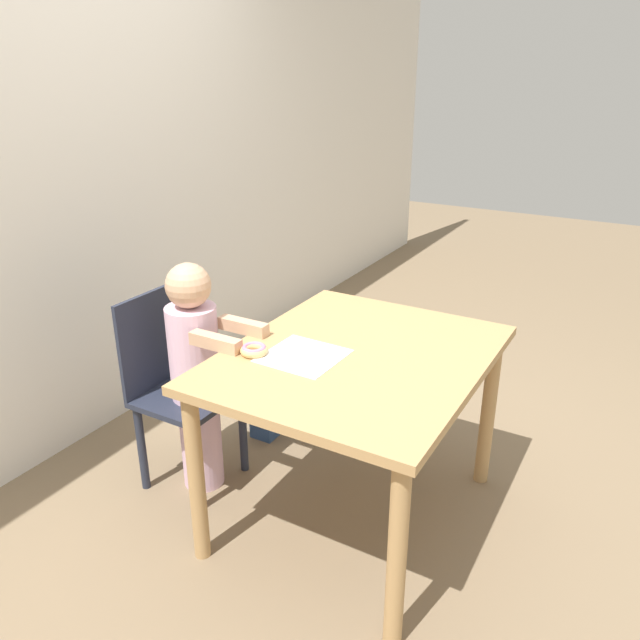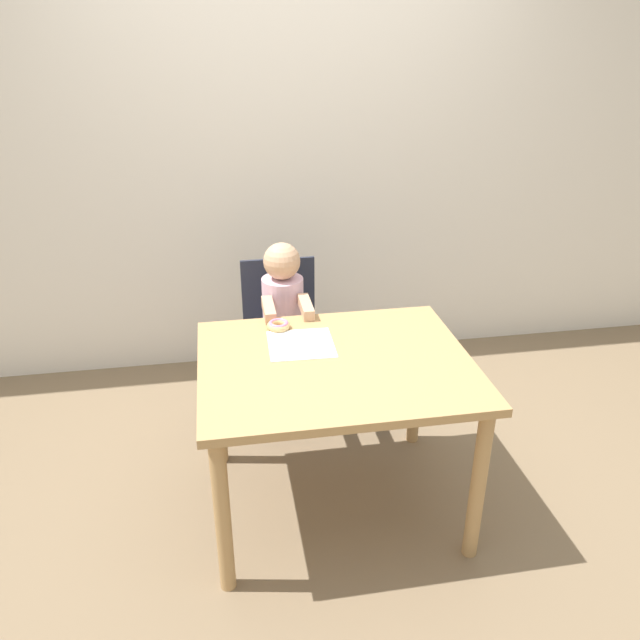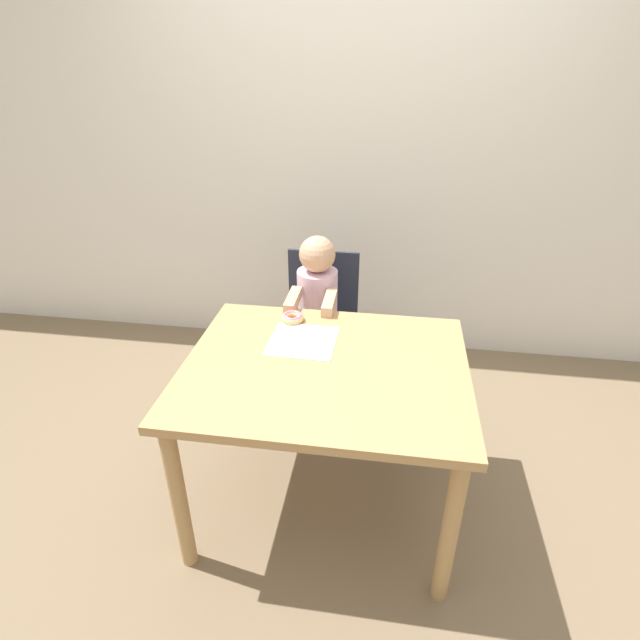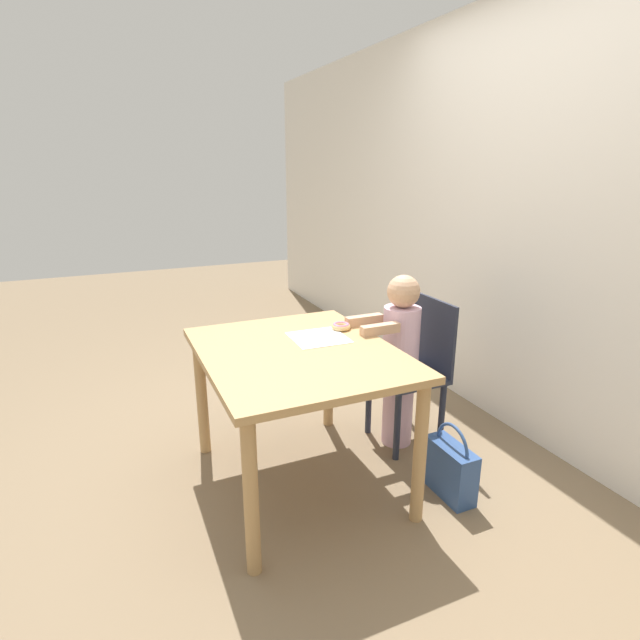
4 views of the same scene
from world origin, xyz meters
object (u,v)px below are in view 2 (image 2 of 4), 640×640
at_px(child_figure, 284,333).
at_px(handbag, 383,391).
at_px(chair, 282,339).
at_px(donut, 279,325).

distance_m(child_figure, handbag, 0.65).
relative_size(chair, donut, 8.33).
bearing_deg(donut, handbag, 28.38).
xyz_separation_m(chair, child_figure, (0.00, -0.11, 0.09)).
bearing_deg(chair, child_figure, -90.00).
bearing_deg(chair, handbag, -14.03).
bearing_deg(chair, donut, -97.43).
height_order(donut, handbag, donut).
bearing_deg(handbag, chair, 165.97).
distance_m(chair, donut, 0.55).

